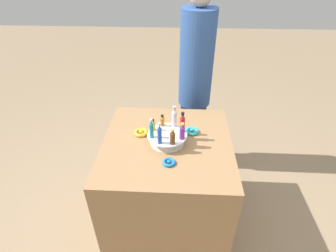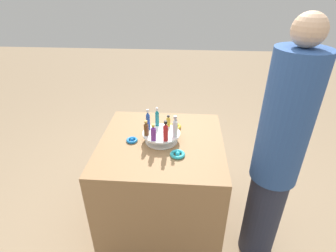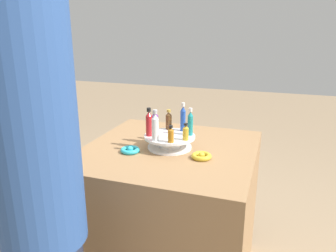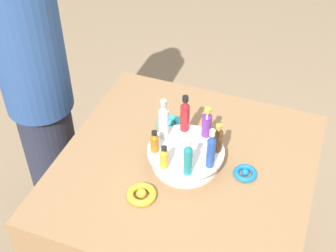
# 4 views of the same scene
# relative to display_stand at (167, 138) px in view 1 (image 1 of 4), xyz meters

# --- Properties ---
(ground_plane) EXTENTS (12.00, 12.00, 0.00)m
(ground_plane) POSITION_rel_display_stand_xyz_m (0.00, 0.00, -0.84)
(ground_plane) COLOR #997F60
(party_table) EXTENTS (0.87, 0.87, 0.80)m
(party_table) POSITION_rel_display_stand_xyz_m (0.00, 0.00, -0.44)
(party_table) COLOR #9E754C
(party_table) RESTS_ON ground_plane
(display_stand) EXTENTS (0.26, 0.26, 0.07)m
(display_stand) POSITION_rel_display_stand_xyz_m (0.00, 0.00, 0.00)
(display_stand) COLOR white
(display_stand) RESTS_ON party_table
(bottle_purple) EXTENTS (0.03, 0.03, 0.12)m
(bottle_purple) POSITION_rel_display_stand_xyz_m (-0.04, -0.10, 0.08)
(bottle_purple) COLOR #702D93
(bottle_purple) RESTS_ON display_stand
(bottle_red) EXTENTS (0.03, 0.03, 0.15)m
(bottle_red) POSITION_rel_display_stand_xyz_m (0.04, -0.10, 0.10)
(bottle_red) COLOR #B21E23
(bottle_red) RESTS_ON display_stand
(bottle_clear) EXTENTS (0.03, 0.03, 0.15)m
(bottle_clear) POSITION_rel_display_stand_xyz_m (0.10, -0.04, 0.10)
(bottle_clear) COLOR silver
(bottle_clear) RESTS_ON display_stand
(bottle_amber) EXTENTS (0.03, 0.03, 0.08)m
(bottle_amber) POSITION_rel_display_stand_xyz_m (0.10, 0.04, 0.07)
(bottle_amber) COLOR #AD6B19
(bottle_amber) RESTS_ON display_stand
(bottle_gold) EXTENTS (0.03, 0.03, 0.09)m
(bottle_gold) POSITION_rel_display_stand_xyz_m (0.04, 0.10, 0.07)
(bottle_gold) COLOR gold
(bottle_gold) RESTS_ON display_stand
(bottle_teal) EXTENTS (0.03, 0.03, 0.14)m
(bottle_teal) POSITION_rel_display_stand_xyz_m (-0.04, 0.10, 0.10)
(bottle_teal) COLOR teal
(bottle_teal) RESTS_ON display_stand
(bottle_blue) EXTENTS (0.03, 0.03, 0.15)m
(bottle_blue) POSITION_rel_display_stand_xyz_m (-0.10, 0.04, 0.10)
(bottle_blue) COLOR #234CAD
(bottle_blue) RESTS_ON display_stand
(bottle_brown) EXTENTS (0.03, 0.03, 0.11)m
(bottle_brown) POSITION_rel_display_stand_xyz_m (-0.10, -0.04, 0.08)
(bottle_brown) COLOR brown
(bottle_brown) RESTS_ON display_stand
(ribbon_bow_blue) EXTENTS (0.08, 0.08, 0.03)m
(ribbon_bow_blue) POSITION_rel_display_stand_xyz_m (-0.21, -0.02, -0.03)
(ribbon_bow_blue) COLOR blue
(ribbon_bow_blue) RESTS_ON party_table
(ribbon_bow_teal) EXTENTS (0.10, 0.10, 0.03)m
(ribbon_bow_teal) POSITION_rel_display_stand_xyz_m (0.12, -0.17, -0.03)
(ribbon_bow_teal) COLOR #2DB7CC
(ribbon_bow_teal) RESTS_ON party_table
(ribbon_bow_gold) EXTENTS (0.10, 0.10, 0.03)m
(ribbon_bow_gold) POSITION_rel_display_stand_xyz_m (0.08, 0.19, -0.03)
(ribbon_bow_gold) COLOR gold
(ribbon_bow_gold) RESTS_ON party_table
(person_figure) EXTENTS (0.28, 0.28, 1.67)m
(person_figure) POSITION_rel_display_stand_xyz_m (0.73, -0.21, 0.01)
(person_figure) COLOR #282D42
(person_figure) RESTS_ON ground_plane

